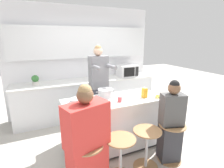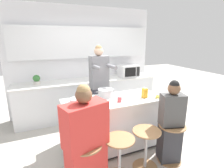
# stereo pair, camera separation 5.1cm
# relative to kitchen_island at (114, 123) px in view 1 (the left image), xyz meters

# --- Properties ---
(ground_plane) EXTENTS (16.00, 16.00, 0.00)m
(ground_plane) POSITION_rel_kitchen_island_xyz_m (0.00, 0.00, -0.47)
(ground_plane) COLOR #B2ADA3
(wall_back) EXTENTS (3.73, 0.22, 2.70)m
(wall_back) POSITION_rel_kitchen_island_xyz_m (0.00, 1.87, 1.08)
(wall_back) COLOR white
(wall_back) RESTS_ON ground_plane
(back_counter) EXTENTS (3.46, 0.67, 0.92)m
(back_counter) POSITION_rel_kitchen_island_xyz_m (0.00, 1.55, -0.00)
(back_counter) COLOR silver
(back_counter) RESTS_ON ground_plane
(kitchen_island) EXTENTS (1.70, 0.74, 0.92)m
(kitchen_island) POSITION_rel_kitchen_island_xyz_m (0.00, 0.00, 0.00)
(kitchen_island) COLOR black
(kitchen_island) RESTS_ON ground_plane
(bar_stool_leftmost) EXTENTS (0.42, 0.42, 0.63)m
(bar_stool_leftmost) POSITION_rel_kitchen_island_xyz_m (-0.68, -0.67, -0.09)
(bar_stool_leftmost) COLOR #997047
(bar_stool_leftmost) RESTS_ON ground_plane
(bar_stool_center_left) EXTENTS (0.42, 0.42, 0.63)m
(bar_stool_center_left) POSITION_rel_kitchen_island_xyz_m (-0.23, -0.71, -0.09)
(bar_stool_center_left) COLOR #997047
(bar_stool_center_left) RESTS_ON ground_plane
(bar_stool_center_right) EXTENTS (0.42, 0.42, 0.63)m
(bar_stool_center_right) POSITION_rel_kitchen_island_xyz_m (0.23, -0.68, -0.09)
(bar_stool_center_right) COLOR #997047
(bar_stool_center_right) RESTS_ON ground_plane
(bar_stool_rightmost) EXTENTS (0.42, 0.42, 0.63)m
(bar_stool_rightmost) POSITION_rel_kitchen_island_xyz_m (0.68, -0.70, -0.09)
(bar_stool_rightmost) COLOR #997047
(bar_stool_rightmost) RESTS_ON ground_plane
(person_cooking) EXTENTS (0.38, 0.59, 1.80)m
(person_cooking) POSITION_rel_kitchen_island_xyz_m (-0.01, 0.71, 0.43)
(person_cooking) COLOR #383842
(person_cooking) RESTS_ON ground_plane
(person_wrapped_blanket) EXTENTS (0.60, 0.43, 1.42)m
(person_wrapped_blanket) POSITION_rel_kitchen_island_xyz_m (-0.68, -0.67, 0.20)
(person_wrapped_blanket) COLOR red
(person_wrapped_blanket) RESTS_ON ground_plane
(person_seated_near) EXTENTS (0.39, 0.34, 1.34)m
(person_seated_near) POSITION_rel_kitchen_island_xyz_m (0.67, -0.67, 0.15)
(person_seated_near) COLOR #333338
(person_seated_near) RESTS_ON ground_plane
(cooking_pot) EXTENTS (0.36, 0.27, 0.15)m
(cooking_pot) POSITION_rel_kitchen_island_xyz_m (-0.09, 0.15, 0.53)
(cooking_pot) COLOR #B7BABC
(cooking_pot) RESTS_ON kitchen_island
(fruit_bowl) EXTENTS (0.19, 0.19, 0.08)m
(fruit_bowl) POSITION_rel_kitchen_island_xyz_m (-0.36, -0.23, 0.50)
(fruit_bowl) COLOR white
(fruit_bowl) RESTS_ON kitchen_island
(mixing_bowl_steel) EXTENTS (0.24, 0.24, 0.06)m
(mixing_bowl_steel) POSITION_rel_kitchen_island_xyz_m (-0.60, 0.12, 0.49)
(mixing_bowl_steel) COLOR #B7BABC
(mixing_bowl_steel) RESTS_ON kitchen_island
(coffee_cup_near) EXTENTS (0.10, 0.07, 0.08)m
(coffee_cup_near) POSITION_rel_kitchen_island_xyz_m (0.03, -0.16, 0.50)
(coffee_cup_near) COLOR #DB4C51
(coffee_cup_near) RESTS_ON kitchen_island
(banana_bunch) EXTENTS (0.17, 0.12, 0.05)m
(banana_bunch) POSITION_rel_kitchen_island_xyz_m (0.73, -0.25, 0.48)
(banana_bunch) COLOR yellow
(banana_bunch) RESTS_ON kitchen_island
(juice_carton) EXTENTS (0.08, 0.08, 0.18)m
(juice_carton) POSITION_rel_kitchen_island_xyz_m (0.53, -0.13, 0.54)
(juice_carton) COLOR gold
(juice_carton) RESTS_ON kitchen_island
(microwave) EXTENTS (0.51, 0.40, 0.31)m
(microwave) POSITION_rel_kitchen_island_xyz_m (1.10, 1.51, 0.61)
(microwave) COLOR white
(microwave) RESTS_ON back_counter
(potted_plant) EXTENTS (0.15, 0.15, 0.22)m
(potted_plant) POSITION_rel_kitchen_island_xyz_m (-1.18, 1.55, 0.57)
(potted_plant) COLOR beige
(potted_plant) RESTS_ON back_counter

